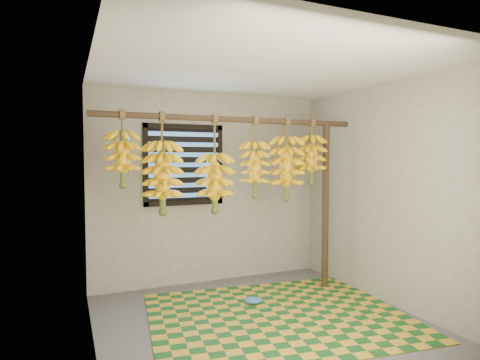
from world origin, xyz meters
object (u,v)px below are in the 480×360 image
banana_bunch_e (286,168)px  banana_bunch_f (311,160)px  plastic_bag (253,300)px  banana_bunch_a (123,159)px  banana_bunch_b (162,178)px  banana_bunch_c (215,183)px  banana_bunch_d (255,169)px  woven_mat (278,316)px  support_post (325,206)px

banana_bunch_e → banana_bunch_f: size_ratio=1.23×
plastic_bag → banana_bunch_a: size_ratio=0.25×
banana_bunch_b → banana_bunch_c: (0.56, 0.00, -0.07)m
banana_bunch_b → banana_bunch_f: 1.79m
banana_bunch_d → banana_bunch_e: bearing=0.0°
banana_bunch_f → plastic_bag: bearing=-167.0°
banana_bunch_f → banana_bunch_a: bearing=180.0°
banana_bunch_e → woven_mat: bearing=-125.7°
support_post → banana_bunch_a: banana_bunch_a is taller
woven_mat → plastic_bag: plastic_bag is taller
banana_bunch_a → banana_bunch_b: 0.43m
support_post → plastic_bag: 1.45m
woven_mat → banana_bunch_a: (-1.41, 0.59, 1.57)m
banana_bunch_e → banana_bunch_a: bearing=180.0°
banana_bunch_b → banana_bunch_a: bearing=180.0°
banana_bunch_a → banana_bunch_c: (0.95, 0.00, -0.26)m
banana_bunch_a → banana_bunch_d: same height
banana_bunch_b → banana_bunch_e: 1.44m
banana_bunch_d → banana_bunch_f: same height
banana_bunch_a → banana_bunch_f: same height
woven_mat → banana_bunch_e: size_ratio=2.63×
banana_bunch_e → plastic_bag: bearing=-159.1°
banana_bunch_b → banana_bunch_e: bearing=0.0°
banana_bunch_a → banana_bunch_d: size_ratio=0.83×
plastic_bag → banana_bunch_f: 1.76m
woven_mat → banana_bunch_a: 2.19m
banana_bunch_e → banana_bunch_c: bearing=180.0°
banana_bunch_b → banana_bunch_f: (1.78, -0.00, 0.18)m
banana_bunch_d → banana_bunch_f: (0.74, 0.00, 0.11)m
woven_mat → support_post: bearing=31.1°
plastic_bag → banana_bunch_b: bearing=167.9°
woven_mat → banana_bunch_b: bearing=150.1°
support_post → banana_bunch_d: size_ratio=2.21×
banana_bunch_c → banana_bunch_f: same height
banana_bunch_c → banana_bunch_e: bearing=0.0°
woven_mat → banana_bunch_c: banana_bunch_c is taller
plastic_bag → banana_bunch_b: size_ratio=0.18×
woven_mat → plastic_bag: size_ratio=13.34×
banana_bunch_e → support_post: bearing=-0.0°
banana_bunch_d → banana_bunch_f: bearing=0.0°
banana_bunch_c → banana_bunch_e: (0.88, 0.00, 0.15)m
support_post → banana_bunch_a: bearing=180.0°
banana_bunch_a → banana_bunch_b: bearing=0.0°
support_post → woven_mat: bearing=-148.9°
woven_mat → banana_bunch_e: (0.42, 0.59, 1.46)m
banana_bunch_d → banana_bunch_c: bearing=180.0°
plastic_bag → banana_bunch_a: banana_bunch_a is taller
banana_bunch_a → banana_bunch_d: bearing=-0.0°
banana_bunch_b → banana_bunch_e: (1.44, 0.00, 0.08)m
banana_bunch_b → banana_bunch_d: (1.04, -0.00, 0.08)m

